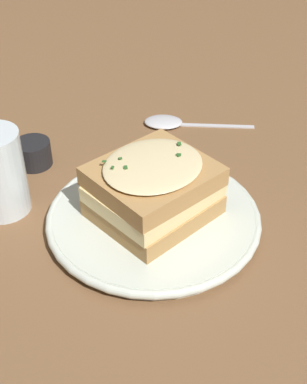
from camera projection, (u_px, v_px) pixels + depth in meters
name	position (u px, v px, depth m)	size (l,w,h in m)	color
ground_plane	(136.00, 217.00, 0.66)	(2.40, 2.40, 0.00)	brown
dinner_plate	(154.00, 218.00, 0.65)	(0.26, 0.26, 0.02)	silver
sandwich	(153.00, 189.00, 0.62)	(0.14, 0.12, 0.08)	#B2844C
spoon	(170.00, 122.00, 0.84)	(0.13, 0.15, 0.01)	silver
condiment_pot	(33.00, 153.00, 0.74)	(0.05, 0.05, 0.04)	black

